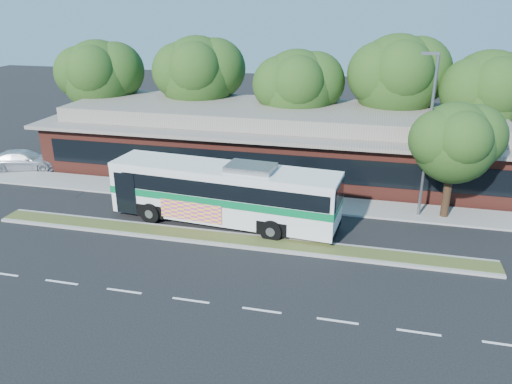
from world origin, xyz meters
TOP-DOWN VIEW (x-y plane):
  - ground at (0.00, 0.00)m, footprint 120.00×120.00m
  - median_strip at (0.00, 0.60)m, footprint 26.00×1.10m
  - sidewalk at (0.00, 6.40)m, footprint 44.00×2.60m
  - parking_lot at (-18.00, 10.00)m, footprint 14.00×12.00m
  - plaza_building at (0.00, 12.99)m, footprint 33.20×11.20m
  - lamp_post at (9.56, 6.00)m, footprint 0.93×0.18m
  - tree_bg_a at (-14.58, 15.14)m, footprint 6.47×5.80m
  - tree_bg_b at (-6.57, 16.14)m, footprint 6.69×6.00m
  - tree_bg_c at (1.40, 15.13)m, footprint 6.24×5.60m
  - tree_bg_d at (8.45, 16.15)m, footprint 6.91×6.20m
  - tree_bg_e at (14.42, 15.14)m, footprint 6.47×5.80m
  - transit_bus at (-0.83, 2.66)m, footprint 12.74×3.85m
  - sedan at (-17.60, 8.03)m, footprint 5.30×3.50m
  - sidewalk_tree at (11.32, 6.31)m, footprint 4.88×4.37m

SIDE VIEW (x-z plane):
  - ground at x=0.00m, z-range 0.00..0.00m
  - parking_lot at x=-18.00m, z-range 0.00..0.01m
  - sidewalk at x=0.00m, z-range 0.00..0.12m
  - median_strip at x=0.00m, z-range 0.00..0.15m
  - sedan at x=-17.60m, z-range 0.00..1.43m
  - transit_bus at x=-0.83m, z-range 0.20..3.72m
  - plaza_building at x=0.00m, z-range -0.10..4.35m
  - sidewalk_tree at x=11.32m, z-range 1.19..7.75m
  - lamp_post at x=9.56m, z-range 0.37..9.44m
  - tree_bg_c at x=1.40m, z-range 1.46..9.72m
  - tree_bg_e at x=14.42m, z-range 1.49..10.00m
  - tree_bg_a at x=-14.58m, z-range 1.55..10.18m
  - tree_bg_b at x=-6.57m, z-range 1.64..10.64m
  - tree_bg_d at x=8.45m, z-range 1.73..11.10m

